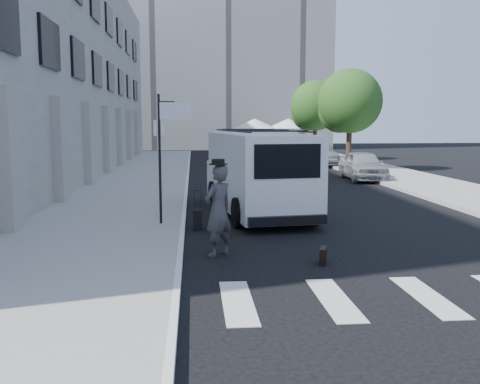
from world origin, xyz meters
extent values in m
plane|color=black|center=(0.00, 0.00, 0.00)|extent=(120.00, 120.00, 0.00)
cube|color=gray|center=(-4.25, 16.00, 0.07)|extent=(4.50, 48.00, 0.15)
cube|color=gray|center=(9.00, 20.00, 0.07)|extent=(4.00, 56.00, 0.15)
cube|color=gray|center=(-11.50, 18.00, 6.00)|extent=(10.00, 44.00, 12.00)
cube|color=slate|center=(2.00, 50.00, 12.50)|extent=(22.00, 12.00, 25.00)
cylinder|color=black|center=(-2.60, 3.20, 1.90)|extent=(0.07, 0.07, 3.50)
cube|color=white|center=(-2.60, 3.22, 2.75)|extent=(0.30, 0.03, 0.42)
cube|color=white|center=(-2.15, 3.20, 3.20)|extent=(0.85, 0.06, 0.45)
cylinder|color=black|center=(7.60, 20.00, 1.40)|extent=(0.32, 0.32, 2.80)
sphere|color=#234A17|center=(7.60, 20.00, 4.13)|extent=(3.80, 3.80, 3.80)
sphere|color=#234A17|center=(7.20, 20.60, 3.56)|extent=(2.66, 2.66, 2.66)
cylinder|color=black|center=(7.60, 29.00, 1.40)|extent=(0.32, 0.32, 2.80)
sphere|color=#234A17|center=(7.60, 29.00, 4.13)|extent=(3.80, 3.80, 3.80)
sphere|color=#234A17|center=(7.20, 29.60, 3.56)|extent=(2.66, 2.66, 2.66)
cylinder|color=black|center=(2.60, 36.60, 1.10)|extent=(0.06, 0.06, 2.20)
cylinder|color=black|center=(5.40, 36.60, 1.10)|extent=(0.06, 0.06, 2.20)
cylinder|color=black|center=(2.60, 39.40, 1.10)|extent=(0.06, 0.06, 2.20)
cylinder|color=black|center=(5.40, 39.40, 1.10)|extent=(0.06, 0.06, 2.20)
cube|color=white|center=(4.00, 38.00, 2.25)|extent=(3.00, 3.00, 0.12)
cone|color=white|center=(4.00, 38.00, 2.75)|extent=(4.00, 4.00, 0.90)
cylinder|color=black|center=(5.80, 37.10, 1.10)|extent=(0.06, 0.06, 2.20)
cylinder|color=black|center=(8.60, 37.10, 1.10)|extent=(0.06, 0.06, 2.20)
cylinder|color=black|center=(5.80, 39.90, 1.10)|extent=(0.06, 0.06, 2.20)
cylinder|color=black|center=(8.60, 39.90, 1.10)|extent=(0.06, 0.06, 2.20)
cube|color=white|center=(7.20, 38.50, 2.25)|extent=(3.00, 3.00, 0.12)
cone|color=white|center=(7.20, 38.50, 2.75)|extent=(4.00, 4.00, 0.90)
imported|color=#38383B|center=(-1.17, 0.06, 1.00)|extent=(0.86, 0.85, 2.00)
cube|color=black|center=(0.96, -0.79, 0.17)|extent=(0.25, 0.46, 0.34)
cube|color=black|center=(-1.59, 3.00, 0.28)|extent=(0.25, 0.39, 0.55)
cylinder|color=black|center=(-1.68, 3.17, 0.79)|extent=(0.02, 0.02, 0.52)
cylinder|color=black|center=(-1.49, 3.17, 0.79)|extent=(0.02, 0.02, 0.52)
cube|color=black|center=(-1.59, 3.17, 1.05)|extent=(0.21, 0.04, 0.03)
cube|color=white|center=(0.35, 5.25, 1.37)|extent=(2.98, 6.28, 2.35)
cube|color=white|center=(-0.06, 8.53, 0.84)|extent=(2.24, 1.27, 1.23)
cube|color=black|center=(0.73, 2.28, 1.90)|extent=(1.79, 0.31, 0.90)
cylinder|color=black|center=(-0.97, 7.23, 0.43)|extent=(0.42, 0.88, 0.85)
cylinder|color=black|center=(1.14, 7.50, 0.43)|extent=(0.42, 0.88, 0.85)
cylinder|color=black|center=(-0.45, 3.12, 0.43)|extent=(0.42, 0.88, 0.85)
cylinder|color=black|center=(1.66, 3.39, 0.43)|extent=(0.42, 0.88, 0.85)
imported|color=#9FA3A7|center=(6.80, 14.81, 0.74)|extent=(1.92, 4.39, 1.47)
imported|color=#525459|center=(6.58, 23.42, 0.73)|extent=(1.83, 4.51, 1.46)
imported|color=#A3A7AB|center=(6.80, 34.03, 0.68)|extent=(2.15, 4.80, 1.37)
camera|label=1|loc=(-1.70, -11.36, 2.92)|focal=40.00mm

